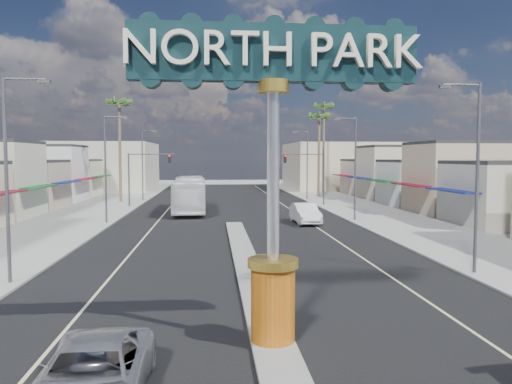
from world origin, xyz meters
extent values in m
plane|color=gray|center=(0.00, 30.00, 0.00)|extent=(160.00, 160.00, 0.00)
cube|color=black|center=(0.00, 30.00, 0.01)|extent=(20.00, 120.00, 0.01)
cube|color=gray|center=(0.00, 14.00, 0.08)|extent=(1.30, 30.00, 0.16)
cube|color=gray|center=(-14.00, 30.00, 0.06)|extent=(8.00, 120.00, 0.12)
cube|color=gray|center=(14.00, 30.00, 0.06)|extent=(8.00, 120.00, 0.12)
cube|color=beige|center=(-24.00, 43.00, 3.00)|extent=(12.00, 42.00, 6.00)
cube|color=#B7B29E|center=(24.00, 43.00, 3.00)|extent=(12.00, 42.00, 6.00)
cube|color=#B7B29E|center=(-22.00, 75.00, 4.00)|extent=(20.00, 20.00, 8.00)
cube|color=beige|center=(22.00, 75.00, 4.00)|extent=(20.00, 20.00, 8.00)
cylinder|color=#BC3E0E|center=(0.00, 2.00, 1.26)|extent=(1.30, 1.30, 2.20)
cylinder|color=gold|center=(0.00, 2.00, 2.49)|extent=(1.50, 1.50, 0.25)
cylinder|color=#B7B7BC|center=(0.00, 2.00, 5.01)|extent=(0.36, 0.36, 4.80)
cylinder|color=gold|center=(0.00, 2.00, 7.58)|extent=(0.90, 0.90, 0.35)
cube|color=black|center=(0.00, 2.00, 8.51)|extent=(8.20, 0.50, 1.60)
cylinder|color=#47474C|center=(-11.00, 44.00, 3.00)|extent=(0.18, 0.18, 6.00)
cylinder|color=#47474C|center=(-8.50, 44.00, 5.90)|extent=(5.00, 0.12, 0.12)
cube|color=black|center=(-6.50, 44.00, 5.40)|extent=(0.32, 0.32, 1.00)
sphere|color=red|center=(-6.50, 43.82, 5.72)|extent=(0.22, 0.22, 0.22)
cylinder|color=#47474C|center=(11.00, 44.00, 3.00)|extent=(0.18, 0.18, 6.00)
cylinder|color=#47474C|center=(8.50, 44.00, 5.90)|extent=(5.00, 0.12, 0.12)
cube|color=black|center=(6.50, 44.00, 5.40)|extent=(0.32, 0.32, 1.00)
sphere|color=red|center=(6.50, 43.82, 5.72)|extent=(0.22, 0.22, 0.22)
cylinder|color=#47474C|center=(-10.60, 10.00, 4.50)|extent=(0.16, 0.16, 9.00)
cylinder|color=#47474C|center=(-9.70, 10.00, 8.90)|extent=(1.80, 0.10, 0.10)
cube|color=#47474C|center=(-8.90, 10.00, 8.80)|extent=(0.50, 0.22, 0.15)
cylinder|color=#47474C|center=(-10.60, 30.00, 4.50)|extent=(0.16, 0.16, 9.00)
cylinder|color=#47474C|center=(-9.70, 30.00, 8.90)|extent=(1.80, 0.10, 0.10)
cube|color=#47474C|center=(-8.90, 30.00, 8.80)|extent=(0.50, 0.22, 0.15)
cylinder|color=#47474C|center=(-10.60, 52.00, 4.50)|extent=(0.16, 0.16, 9.00)
cylinder|color=#47474C|center=(-9.70, 52.00, 8.90)|extent=(1.80, 0.10, 0.10)
cube|color=#47474C|center=(-8.90, 52.00, 8.80)|extent=(0.50, 0.22, 0.15)
cylinder|color=#47474C|center=(10.60, 10.00, 4.50)|extent=(0.16, 0.16, 9.00)
cylinder|color=#47474C|center=(9.70, 10.00, 8.90)|extent=(1.80, 0.10, 0.10)
cube|color=#47474C|center=(8.90, 10.00, 8.80)|extent=(0.50, 0.22, 0.15)
cylinder|color=#47474C|center=(10.60, 30.00, 4.50)|extent=(0.16, 0.16, 9.00)
cylinder|color=#47474C|center=(9.70, 30.00, 8.90)|extent=(1.80, 0.10, 0.10)
cube|color=#47474C|center=(8.90, 30.00, 8.80)|extent=(0.50, 0.22, 0.15)
cylinder|color=#47474C|center=(10.60, 52.00, 4.50)|extent=(0.16, 0.16, 9.00)
cylinder|color=#47474C|center=(9.70, 52.00, 8.90)|extent=(1.80, 0.10, 0.10)
cube|color=#47474C|center=(8.90, 52.00, 8.80)|extent=(0.50, 0.22, 0.15)
cylinder|color=brown|center=(-13.00, 50.00, 6.00)|extent=(0.36, 0.36, 12.00)
cylinder|color=brown|center=(13.00, 56.00, 5.50)|extent=(0.36, 0.36, 11.00)
cylinder|color=brown|center=(15.00, 62.00, 6.50)|extent=(0.36, 0.36, 13.00)
imported|color=#B9B8BD|center=(-4.44, -1.30, 0.72)|extent=(2.47, 5.22, 1.44)
imported|color=white|center=(6.00, 28.84, 0.85)|extent=(1.99, 5.24, 1.71)
imported|color=white|center=(-4.04, 38.56, 1.80)|extent=(3.28, 13.00, 3.61)
camera|label=1|loc=(-1.75, -12.31, 5.57)|focal=35.00mm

